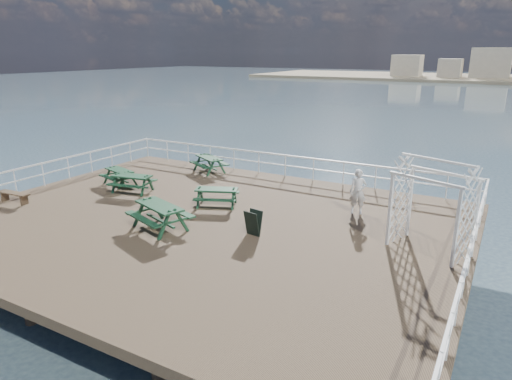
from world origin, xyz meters
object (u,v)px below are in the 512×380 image
object	(u,v)px
person	(358,192)
picnic_table_e	(160,211)
picnic_table_b	(209,161)
flat_bench_near	(14,195)
picnic_table_c	(217,193)
picnic_table_a	(132,180)
trellis_arbor	(432,211)
picnic_table_d	(120,174)

from	to	relation	value
person	picnic_table_e	bearing A→B (deg)	-155.01
picnic_table_b	flat_bench_near	bearing A→B (deg)	-88.69
picnic_table_c	picnic_table_e	size ratio (longest dim) A/B	0.84
picnic_table_a	trellis_arbor	world-z (taller)	trellis_arbor
picnic_table_a	flat_bench_near	distance (m)	4.66
picnic_table_a	picnic_table_b	distance (m)	4.58
picnic_table_b	picnic_table_a	bearing A→B (deg)	-73.74
flat_bench_near	trellis_arbor	size ratio (longest dim) A/B	0.53
picnic_table_c	picnic_table_a	bearing A→B (deg)	159.83
picnic_table_b	picnic_table_c	xyz separation A→B (m)	(3.33, -4.25, -0.04)
picnic_table_e	trellis_arbor	distance (m)	8.82
picnic_table_b	picnic_table_d	world-z (taller)	picnic_table_b
picnic_table_c	picnic_table_b	bearing A→B (deg)	104.86
picnic_table_b	trellis_arbor	world-z (taller)	trellis_arbor
person	picnic_table_a	bearing A→B (deg)	176.06
flat_bench_near	person	world-z (taller)	person
picnic_table_b	picnic_table_e	size ratio (longest dim) A/B	0.92
picnic_table_e	trellis_arbor	xyz separation A→B (m)	(8.39, 2.65, 0.65)
person	picnic_table_b	bearing A→B (deg)	147.71
trellis_arbor	person	world-z (taller)	trellis_arbor
picnic_table_a	picnic_table_c	size ratio (longest dim) A/B	0.96
trellis_arbor	person	xyz separation A→B (m)	(-2.92, 2.18, -0.43)
trellis_arbor	flat_bench_near	bearing A→B (deg)	-148.19
picnic_table_a	picnic_table_e	bearing A→B (deg)	-46.38
picnic_table_b	picnic_table_d	xyz separation A→B (m)	(-2.28, -3.89, -0.05)
picnic_table_a	picnic_table_d	bearing A→B (deg)	144.76
picnic_table_b	picnic_table_e	xyz separation A→B (m)	(2.98, -7.22, 0.08)
picnic_table_b	flat_bench_near	size ratio (longest dim) A/B	1.45
picnic_table_e	picnic_table_d	bearing A→B (deg)	166.65
picnic_table_d	picnic_table_a	bearing A→B (deg)	-7.74
picnic_table_b	trellis_arbor	bearing A→B (deg)	6.25
picnic_table_b	person	distance (m)	8.78
flat_bench_near	person	distance (m)	13.68
picnic_table_d	person	size ratio (longest dim) A/B	1.12
picnic_table_d	person	distance (m)	10.84
picnic_table_b	picnic_table_d	distance (m)	4.51
picnic_table_c	picnic_table_d	xyz separation A→B (m)	(-5.61, 0.37, -0.01)
picnic_table_a	picnic_table_c	bearing A→B (deg)	-8.42
picnic_table_b	picnic_table_c	distance (m)	5.40
picnic_table_d	flat_bench_near	world-z (taller)	picnic_table_d
picnic_table_b	picnic_table_d	size ratio (longest dim) A/B	1.17
picnic_table_a	picnic_table_e	size ratio (longest dim) A/B	0.81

